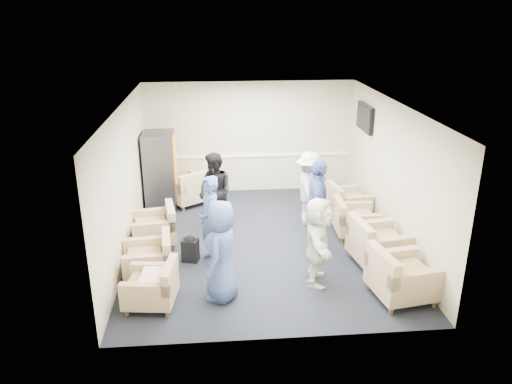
{
  "coord_description": "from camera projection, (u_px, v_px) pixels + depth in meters",
  "views": [
    {
      "loc": [
        -0.87,
        -8.74,
        4.34
      ],
      "look_at": [
        -0.09,
        0.2,
        0.99
      ],
      "focal_mm": 35.0,
      "sensor_mm": 36.0,
      "label": 1
    }
  ],
  "objects": [
    {
      "name": "person_front_right",
      "position": [
        318.0,
        241.0,
        8.11
      ],
      "size": [
        0.73,
        1.46,
        1.51
      ],
      "primitive_type": "imported",
      "rotation": [
        0.0,
        0.0,
        1.36
      ],
      "color": "white",
      "rests_on": "floor"
    },
    {
      "name": "armchair_left_far",
      "position": [
        157.0,
        228.0,
        9.61
      ],
      "size": [
        0.93,
        0.93,
        0.65
      ],
      "rotation": [
        0.0,
        0.0,
        -1.41
      ],
      "color": "tan",
      "rests_on": "floor"
    },
    {
      "name": "backpack",
      "position": [
        190.0,
        248.0,
        8.96
      ],
      "size": [
        0.33,
        0.27,
        0.5
      ],
      "rotation": [
        0.0,
        0.0,
        -0.22
      ],
      "color": "black",
      "rests_on": "floor"
    },
    {
      "name": "armchair_right_midfar",
      "position": [
        353.0,
        221.0,
        9.96
      ],
      "size": [
        0.82,
        0.82,
        0.64
      ],
      "rotation": [
        0.0,
        0.0,
        1.54
      ],
      "color": "tan",
      "rests_on": "floor"
    },
    {
      "name": "armchair_left_mid",
      "position": [
        151.0,
        260.0,
        8.43
      ],
      "size": [
        0.86,
        0.86,
        0.63
      ],
      "rotation": [
        0.0,
        0.0,
        -1.48
      ],
      "color": "tan",
      "rests_on": "floor"
    },
    {
      "name": "floor",
      "position": [
        262.0,
        243.0,
        9.74
      ],
      "size": [
        6.0,
        6.0,
        0.0
      ],
      "primitive_type": "plane",
      "color": "black",
      "rests_on": "ground"
    },
    {
      "name": "vending_machine",
      "position": [
        161.0,
        170.0,
        11.29
      ],
      "size": [
        0.7,
        0.81,
        1.72
      ],
      "color": "#4F4E56",
      "rests_on": "floor"
    },
    {
      "name": "ceiling",
      "position": [
        262.0,
        105.0,
        8.8
      ],
      "size": [
        6.0,
        6.0,
        0.0
      ],
      "primitive_type": "plane",
      "rotation": [
        3.14,
        0.0,
        0.0
      ],
      "color": "silver",
      "rests_on": "back_wall"
    },
    {
      "name": "armchair_corner",
      "position": [
        189.0,
        190.0,
        11.55
      ],
      "size": [
        1.21,
        1.21,
        0.7
      ],
      "rotation": [
        0.0,
        0.0,
        3.74
      ],
      "color": "tan",
      "rests_on": "floor"
    },
    {
      "name": "person_back_left",
      "position": [
        215.0,
        192.0,
        10.13
      ],
      "size": [
        0.96,
        0.99,
        1.6
      ],
      "primitive_type": "imported",
      "rotation": [
        0.0,
        0.0,
        -0.91
      ],
      "color": "black",
      "rests_on": "floor"
    },
    {
      "name": "armchair_right_near",
      "position": [
        399.0,
        278.0,
        7.78
      ],
      "size": [
        1.03,
        1.03,
        0.72
      ],
      "rotation": [
        0.0,
        0.0,
        1.73
      ],
      "color": "tan",
      "rests_on": "floor"
    },
    {
      "name": "front_wall",
      "position": [
        284.0,
        251.0,
        6.47
      ],
      "size": [
        5.0,
        0.02,
        2.7
      ],
      "primitive_type": "cube",
      "color": "beige",
      "rests_on": "floor"
    },
    {
      "name": "armchair_left_near",
      "position": [
        154.0,
        288.0,
        7.62
      ],
      "size": [
        0.84,
        0.84,
        0.6
      ],
      "rotation": [
        0.0,
        0.0,
        -1.7
      ],
      "color": "tan",
      "rests_on": "floor"
    },
    {
      "name": "armchair_right_far",
      "position": [
        346.0,
        203.0,
        10.84
      ],
      "size": [
        0.91,
        0.91,
        0.64
      ],
      "rotation": [
        0.0,
        0.0,
        1.71
      ],
      "color": "tan",
      "rests_on": "floor"
    },
    {
      "name": "armchair_right_midnear",
      "position": [
        375.0,
        245.0,
        8.85
      ],
      "size": [
        1.02,
        1.02,
        0.72
      ],
      "rotation": [
        0.0,
        0.0,
        1.72
      ],
      "color": "tan",
      "rests_on": "floor"
    },
    {
      "name": "back_wall",
      "position": [
        250.0,
        138.0,
        12.07
      ],
      "size": [
        5.0,
        0.02,
        2.7
      ],
      "primitive_type": "cube",
      "color": "beige",
      "rests_on": "floor"
    },
    {
      "name": "left_wall",
      "position": [
        125.0,
        181.0,
        9.07
      ],
      "size": [
        0.02,
        6.0,
        2.7
      ],
      "primitive_type": "cube",
      "color": "beige",
      "rests_on": "floor"
    },
    {
      "name": "pillow",
      "position": [
        153.0,
        278.0,
        7.57
      ],
      "size": [
        0.4,
        0.51,
        0.14
      ],
      "primitive_type": "cube",
      "rotation": [
        0.0,
        0.0,
        -1.67
      ],
      "color": "white",
      "rests_on": "armchair_left_near"
    },
    {
      "name": "tv",
      "position": [
        365.0,
        118.0,
        10.9
      ],
      "size": [
        0.1,
        1.0,
        0.58
      ],
      "color": "black",
      "rests_on": "right_wall"
    },
    {
      "name": "person_back_right",
      "position": [
        309.0,
        189.0,
        10.32
      ],
      "size": [
        0.62,
        1.04,
        1.57
      ],
      "primitive_type": "imported",
      "rotation": [
        0.0,
        0.0,
        1.54
      ],
      "color": "silver",
      "rests_on": "floor"
    },
    {
      "name": "person_front_left",
      "position": [
        221.0,
        251.0,
        7.65
      ],
      "size": [
        0.73,
        0.91,
        1.63
      ],
      "primitive_type": "imported",
      "rotation": [
        0.0,
        0.0,
        -1.87
      ],
      "color": "#3F5697",
      "rests_on": "floor"
    },
    {
      "name": "chair_rail",
      "position": [
        250.0,
        156.0,
        12.21
      ],
      "size": [
        4.98,
        0.04,
        0.06
      ],
      "primitive_type": "cube",
      "color": "white",
      "rests_on": "back_wall"
    },
    {
      "name": "person_mid_right",
      "position": [
        317.0,
        206.0,
        9.17
      ],
      "size": [
        0.58,
        1.09,
        1.77
      ],
      "primitive_type": "imported",
      "rotation": [
        0.0,
        0.0,
        1.43
      ],
      "color": "#3F5697",
      "rests_on": "floor"
    },
    {
      "name": "person_mid_left",
      "position": [
        210.0,
        220.0,
        8.77
      ],
      "size": [
        0.54,
        0.68,
        1.61
      ],
      "primitive_type": "imported",
      "rotation": [
        0.0,
        0.0,
        -1.27
      ],
      "color": "#3F5697",
      "rests_on": "floor"
    },
    {
      "name": "right_wall",
      "position": [
        393.0,
        174.0,
        9.47
      ],
      "size": [
        0.02,
        6.0,
        2.7
      ],
      "primitive_type": "cube",
      "color": "beige",
      "rests_on": "floor"
    }
  ]
}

